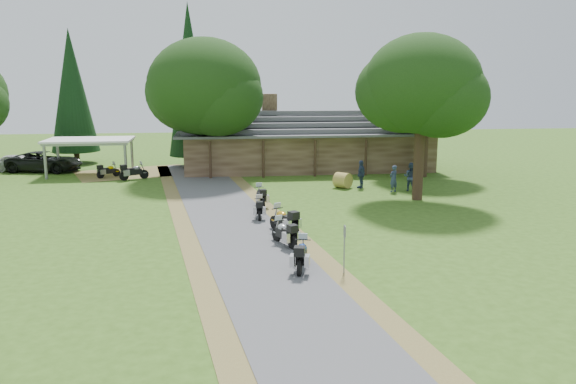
{
  "coord_description": "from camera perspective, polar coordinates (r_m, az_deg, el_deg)",
  "views": [
    {
      "loc": [
        -1.42,
        -22.73,
        7.17
      ],
      "look_at": [
        2.12,
        5.43,
        1.6
      ],
      "focal_mm": 35.0,
      "sensor_mm": 36.0,
      "label": 1
    }
  ],
  "objects": [
    {
      "name": "sign_post",
      "position": [
        21.38,
        5.74,
        -5.86
      ],
      "size": [
        0.34,
        0.06,
        1.91
      ],
      "primitive_type": null,
      "color": "gray",
      "rests_on": "ground"
    },
    {
      "name": "car_dark_suv",
      "position": [
        49.77,
        -23.51,
        3.33
      ],
      "size": [
        4.16,
        6.89,
        2.46
      ],
      "primitive_type": "imported",
      "rotation": [
        0.0,
        0.0,
        1.33
      ],
      "color": "black",
      "rests_on": "ground"
    },
    {
      "name": "motorcycle_carport_a",
      "position": [
        44.96,
        -17.79,
        2.14
      ],
      "size": [
        1.66,
        1.51,
        1.16
      ],
      "primitive_type": null,
      "rotation": [
        0.0,
        0.0,
        0.7
      ],
      "color": "#E5CA01",
      "rests_on": "ground"
    },
    {
      "name": "motorcycle_row_e",
      "position": [
        32.94,
        -2.79,
        -0.34
      ],
      "size": [
        0.79,
        1.92,
        1.28
      ],
      "primitive_type": null,
      "rotation": [
        0.0,
        0.0,
        1.67
      ],
      "color": "black",
      "rests_on": "ground"
    },
    {
      "name": "person_c",
      "position": [
        38.79,
        7.44,
        2.05
      ],
      "size": [
        0.75,
        0.79,
        2.25
      ],
      "primitive_type": "imported",
      "rotation": [
        0.0,
        0.0,
        4.09
      ],
      "color": "navy",
      "rests_on": "ground"
    },
    {
      "name": "hay_bale",
      "position": [
        38.78,
        5.58,
        1.19
      ],
      "size": [
        1.44,
        1.44,
        1.06
      ],
      "primitive_type": "cylinder",
      "rotation": [
        1.57,
        0.0,
        0.75
      ],
      "color": "olive",
      "rests_on": "ground"
    },
    {
      "name": "carport",
      "position": [
        46.84,
        -19.41,
        3.41
      ],
      "size": [
        6.55,
        4.42,
        2.81
      ],
      "primitive_type": null,
      "rotation": [
        0.0,
        0.0,
        0.01
      ],
      "color": "white",
      "rests_on": "ground"
    },
    {
      "name": "motorcycle_row_d",
      "position": [
        30.08,
        -2.91,
        -1.55
      ],
      "size": [
        0.69,
        1.76,
        1.18
      ],
      "primitive_type": null,
      "rotation": [
        0.0,
        0.0,
        1.49
      ],
      "color": "#D54B09",
      "rests_on": "ground"
    },
    {
      "name": "oak_lodge_left",
      "position": [
        43.43,
        -8.45,
        8.8
      ],
      "size": [
        8.61,
        8.61,
        11.03
      ],
      "primitive_type": null,
      "color": "black",
      "rests_on": "ground"
    },
    {
      "name": "person_a",
      "position": [
        37.77,
        10.68,
        1.57
      ],
      "size": [
        0.73,
        0.67,
        2.08
      ],
      "primitive_type": "imported",
      "rotation": [
        0.0,
        0.0,
        3.7
      ],
      "color": "navy",
      "rests_on": "ground"
    },
    {
      "name": "lodge",
      "position": [
        47.56,
        1.85,
        5.4
      ],
      "size": [
        21.4,
        9.4,
        4.9
      ],
      "primitive_type": null,
      "color": "#4F3928",
      "rests_on": "ground"
    },
    {
      "name": "motorcycle_row_c",
      "position": [
        27.01,
        -0.41,
        -2.78
      ],
      "size": [
        1.52,
        2.09,
        1.38
      ],
      "primitive_type": null,
      "rotation": [
        0.0,
        0.0,
        2.05
      ],
      "color": "gold",
      "rests_on": "ground"
    },
    {
      "name": "driveway",
      "position": [
        27.7,
        -5.04,
        -3.95
      ],
      "size": [
        51.95,
        51.95,
        0.0
      ],
      "primitive_type": "plane",
      "rotation": [
        0.0,
        0.0,
        0.14
      ],
      "color": "#494A4C",
      "rests_on": "ground"
    },
    {
      "name": "motorcycle_carport_b",
      "position": [
        43.41,
        -15.38,
        2.09
      ],
      "size": [
        2.03,
        1.46,
        1.34
      ],
      "primitive_type": null,
      "rotation": [
        0.0,
        0.0,
        0.48
      ],
      "color": "slate",
      "rests_on": "ground"
    },
    {
      "name": "cedar_near",
      "position": [
        48.59,
        -9.94,
        10.56
      ],
      "size": [
        3.8,
        3.8,
        13.69
      ],
      "primitive_type": "cone",
      "color": "black",
      "rests_on": "ground"
    },
    {
      "name": "cedar_far",
      "position": [
        53.56,
        -21.04,
        9.01
      ],
      "size": [
        4.12,
        4.12,
        11.78
      ],
      "primitive_type": "cone",
      "color": "black",
      "rests_on": "ground"
    },
    {
      "name": "oak_lodge_right",
      "position": [
        43.96,
        13.82,
        8.14
      ],
      "size": [
        6.74,
        6.74,
        10.27
      ],
      "primitive_type": null,
      "color": "black",
      "rests_on": "ground"
    },
    {
      "name": "car_white_sedan",
      "position": [
        51.12,
        -25.69,
        2.93
      ],
      "size": [
        2.37,
        5.3,
        1.74
      ],
      "primitive_type": "imported",
      "rotation": [
        0.0,
        0.0,
        1.54
      ],
      "color": "silver",
      "rests_on": "ground"
    },
    {
      "name": "oak_driveway",
      "position": [
        35.1,
        13.37,
        8.41
      ],
      "size": [
        7.04,
        7.04,
        11.41
      ],
      "primitive_type": null,
      "color": "black",
      "rests_on": "ground"
    },
    {
      "name": "motorcycle_row_b",
      "position": [
        25.01,
        -0.38,
        -4.06
      ],
      "size": [
        1.26,
        1.92,
        1.26
      ],
      "primitive_type": null,
      "rotation": [
        0.0,
        0.0,
        1.97
      ],
      "color": "#A7A9B0",
      "rests_on": "ground"
    },
    {
      "name": "person_b",
      "position": [
        38.28,
        12.35,
        1.76
      ],
      "size": [
        0.79,
        0.76,
        2.25
      ],
      "primitive_type": "imported",
      "rotation": [
        0.0,
        0.0,
        2.45
      ],
      "color": "navy",
      "rests_on": "ground"
    },
    {
      "name": "motorcycle_row_a",
      "position": [
        21.83,
        1.38,
        -6.28
      ],
      "size": [
        1.07,
        2.0,
        1.3
      ],
      "primitive_type": null,
      "rotation": [
        0.0,
        0.0,
        1.32
      ],
      "color": "#1D409C",
      "rests_on": "ground"
    },
    {
      "name": "ground",
      "position": [
        23.88,
        -3.45,
        -6.39
      ],
      "size": [
        120.0,
        120.0,
        0.0
      ],
      "primitive_type": "plane",
      "color": "#365618",
      "rests_on": "ground"
    }
  ]
}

